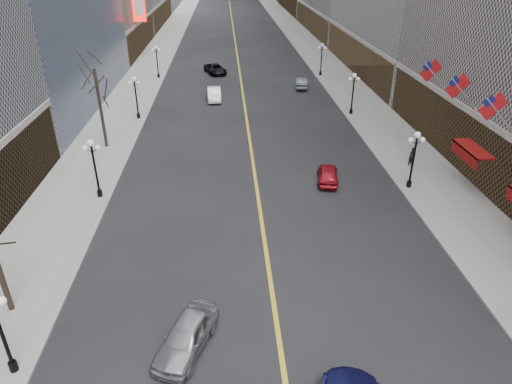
{
  "coord_description": "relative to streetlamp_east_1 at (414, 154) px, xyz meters",
  "views": [
    {
      "loc": [
        -2.15,
        -0.65,
        16.43
      ],
      "look_at": [
        -1.07,
        15.65,
        7.75
      ],
      "focal_mm": 32.0,
      "sensor_mm": 36.0,
      "label": 1
    }
  ],
  "objects": [
    {
      "name": "sidewalk_east",
      "position": [
        2.2,
        40.0,
        -2.83
      ],
      "size": [
        6.0,
        230.0,
        0.15
      ],
      "primitive_type": "cube",
      "color": "gray",
      "rests_on": "ground"
    },
    {
      "name": "sidewalk_west",
      "position": [
        -25.8,
        40.0,
        -2.83
      ],
      "size": [
        6.0,
        230.0,
        0.15
      ],
      "primitive_type": "cube",
      "color": "gray",
      "rests_on": "ground"
    },
    {
      "name": "lane_line",
      "position": [
        -11.8,
        50.0,
        -2.89
      ],
      "size": [
        0.25,
        200.0,
        0.02
      ],
      "primitive_type": "cube",
      "color": "gold",
      "rests_on": "ground"
    },
    {
      "name": "streetlamp_east_1",
      "position": [
        0.0,
        0.0,
        0.0
      ],
      "size": [
        1.26,
        0.44,
        4.52
      ],
      "color": "black",
      "rests_on": "sidewalk_east"
    },
    {
      "name": "streetlamp_east_2",
      "position": [
        0.0,
        18.0,
        0.0
      ],
      "size": [
        1.26,
        0.44,
        4.52
      ],
      "color": "black",
      "rests_on": "sidewalk_east"
    },
    {
      "name": "streetlamp_east_3",
      "position": [
        0.0,
        36.0,
        0.0
      ],
      "size": [
        1.26,
        0.44,
        4.52
      ],
      "color": "black",
      "rests_on": "sidewalk_east"
    },
    {
      "name": "streetlamp_west_1",
      "position": [
        -23.6,
        0.0,
        0.0
      ],
      "size": [
        1.26,
        0.44,
        4.52
      ],
      "color": "black",
      "rests_on": "sidewalk_west"
    },
    {
      "name": "streetlamp_west_2",
      "position": [
        -23.6,
        18.0,
        0.0
      ],
      "size": [
        1.26,
        0.44,
        4.52
      ],
      "color": "black",
      "rests_on": "sidewalk_west"
    },
    {
      "name": "streetlamp_west_3",
      "position": [
        -23.6,
        36.0,
        0.0
      ],
      "size": [
        1.26,
        0.44,
        4.52
      ],
      "color": "black",
      "rests_on": "sidewalk_west"
    },
    {
      "name": "flag_3",
      "position": [
        3.51,
        -3.0,
        4.39
      ],
      "size": [
        2.87,
        0.12,
        2.87
      ],
      "color": "#B2B2B7",
      "rests_on": "ground"
    },
    {
      "name": "flag_4",
      "position": [
        3.51,
        2.0,
        4.39
      ],
      "size": [
        2.87,
        0.12,
        2.87
      ],
      "color": "#B2B2B7",
      "rests_on": "ground"
    },
    {
      "name": "flag_5",
      "position": [
        3.51,
        7.0,
        4.39
      ],
      "size": [
        2.87,
        0.12,
        2.87
      ],
      "color": "#B2B2B7",
      "rests_on": "ground"
    },
    {
      "name": "awning_c",
      "position": [
        4.3,
        -0.0,
        0.18
      ],
      "size": [
        1.4,
        4.0,
        0.93
      ],
      "color": "maroon",
      "rests_on": "ground"
    },
    {
      "name": "tree_west_far",
      "position": [
        -25.3,
        10.0,
        3.34
      ],
      "size": [
        3.6,
        3.6,
        7.92
      ],
      "color": "#2D231C",
      "rests_on": "sidewalk_west"
    },
    {
      "name": "car_nb_near",
      "position": [
        -16.12,
        -15.11,
        -2.14
      ],
      "size": [
        3.31,
        4.79,
        1.52
      ],
      "primitive_type": "imported",
      "rotation": [
        0.0,
        0.0,
        -0.38
      ],
      "color": "gray",
      "rests_on": "ground"
    },
    {
      "name": "car_nb_mid",
      "position": [
        -15.42,
        24.76,
        -2.14
      ],
      "size": [
        1.8,
        4.66,
        1.51
      ],
      "primitive_type": "imported",
      "rotation": [
        0.0,
        0.0,
        0.04
      ],
      "color": "white",
      "rests_on": "ground"
    },
    {
      "name": "car_nb_far",
      "position": [
        -15.44,
        38.39,
        -2.19
      ],
      "size": [
        3.86,
        5.61,
        1.42
      ],
      "primitive_type": "imported",
      "rotation": [
        0.0,
        0.0,
        0.32
      ],
      "color": "black",
      "rests_on": "ground"
    },
    {
      "name": "car_sb_mid",
      "position": [
        -6.07,
        1.59,
        -2.23
      ],
      "size": [
        2.25,
        4.16,
        1.34
      ],
      "primitive_type": "imported",
      "rotation": [
        0.0,
        0.0,
        2.97
      ],
      "color": "maroon",
      "rests_on": "ground"
    },
    {
      "name": "car_sb_far",
      "position": [
        -3.79,
        29.59,
        -2.2
      ],
      "size": [
        2.17,
        4.45,
        1.4
      ],
      "primitive_type": "imported",
      "rotation": [
        0.0,
        0.0,
        2.97
      ],
      "color": "#484C4F",
      "rests_on": "ground"
    },
    {
      "name": "ped_east_walk",
      "position": [
        1.74,
        4.01,
        -1.97
      ],
      "size": [
        0.86,
        0.77,
        1.56
      ],
      "primitive_type": "imported",
      "rotation": [
        0.0,
        0.0,
        0.58
      ],
      "color": "black",
      "rests_on": "sidewalk_east"
    }
  ]
}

